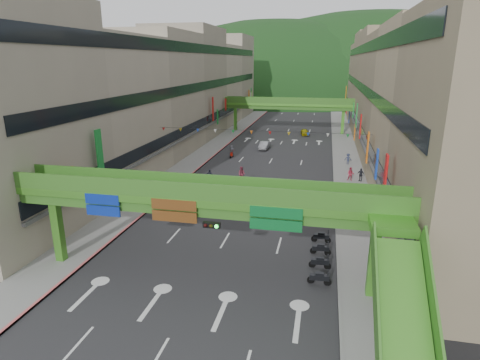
% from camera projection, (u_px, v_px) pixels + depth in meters
% --- Properties ---
extents(ground, '(320.00, 320.00, 0.00)m').
position_uv_depth(ground, '(172.00, 332.00, 22.04)').
color(ground, black).
rests_on(ground, ground).
extents(road_slab, '(18.00, 140.00, 0.02)m').
position_uv_depth(road_slab, '(279.00, 147.00, 68.89)').
color(road_slab, '#28282B').
rests_on(road_slab, ground).
extents(sidewalk_left, '(4.00, 140.00, 0.15)m').
position_uv_depth(sidewalk_left, '(217.00, 144.00, 71.06)').
color(sidewalk_left, gray).
rests_on(sidewalk_left, ground).
extents(sidewalk_right, '(4.00, 140.00, 0.15)m').
position_uv_depth(sidewalk_right, '(345.00, 150.00, 66.67)').
color(sidewalk_right, gray).
rests_on(sidewalk_right, ground).
extents(curb_left, '(0.20, 140.00, 0.18)m').
position_uv_depth(curb_left, '(227.00, 145.00, 70.68)').
color(curb_left, '#CC5959').
rests_on(curb_left, ground).
extents(curb_right, '(0.20, 140.00, 0.18)m').
position_uv_depth(curb_right, '(333.00, 149.00, 67.05)').
color(curb_right, gray).
rests_on(curb_right, ground).
extents(building_row_left, '(12.80, 95.00, 19.00)m').
position_uv_depth(building_row_left, '(172.00, 90.00, 69.95)').
color(building_row_left, '#9E937F').
rests_on(building_row_left, ground).
extents(building_row_right, '(12.80, 95.00, 19.00)m').
position_uv_depth(building_row_right, '(401.00, 93.00, 62.40)').
color(building_row_right, gray).
rests_on(building_row_right, ground).
extents(overpass_near, '(28.00, 12.27, 7.10)m').
position_uv_depth(overpass_near, '(213.00, 211.00, 25.40)').
color(overpass_near, '#4C9E2D').
rests_on(overpass_near, ground).
extents(overpass_far, '(28.00, 2.20, 7.10)m').
position_uv_depth(overpass_far, '(288.00, 106.00, 81.39)').
color(overpass_far, '#4C9E2D').
rests_on(overpass_far, ground).
extents(hill_left, '(168.00, 140.00, 112.00)m').
position_uv_depth(hill_left, '(274.00, 95.00, 174.95)').
color(hill_left, '#1C4419').
rests_on(hill_left, ground).
extents(hill_right, '(208.00, 176.00, 128.00)m').
position_uv_depth(hill_right, '(365.00, 93.00, 185.71)').
color(hill_right, '#1C4419').
rests_on(hill_right, ground).
extents(bunting_string, '(26.00, 0.36, 0.47)m').
position_uv_depth(bunting_string, '(261.00, 133.00, 48.44)').
color(bunting_string, black).
rests_on(bunting_string, ground).
extents(scooter_rider_near, '(0.68, 1.60, 2.19)m').
position_uv_depth(scooter_rider_near, '(197.00, 206.00, 38.32)').
color(scooter_rider_near, black).
rests_on(scooter_rider_near, ground).
extents(scooter_rider_mid, '(1.01, 1.59, 2.18)m').
position_uv_depth(scooter_rider_mid, '(242.00, 175.00, 48.09)').
color(scooter_rider_mid, black).
rests_on(scooter_rider_mid, ground).
extents(scooter_rider_left, '(1.04, 1.60, 2.12)m').
position_uv_depth(scooter_rider_left, '(210.00, 178.00, 47.26)').
color(scooter_rider_left, gray).
rests_on(scooter_rider_left, ground).
extents(scooter_rider_far, '(0.84, 1.60, 1.94)m').
position_uv_depth(scooter_rider_far, '(232.00, 151.00, 61.38)').
color(scooter_rider_far, maroon).
rests_on(scooter_rider_far, ground).
extents(parked_scooter_row, '(1.60, 7.15, 1.08)m').
position_uv_depth(parked_scooter_row, '(320.00, 255.00, 29.70)').
color(parked_scooter_row, black).
rests_on(parked_scooter_row, ground).
extents(car_silver, '(1.54, 4.00, 1.30)m').
position_uv_depth(car_silver, '(264.00, 145.00, 67.25)').
color(car_silver, '#919398').
rests_on(car_silver, ground).
extents(car_yellow, '(2.02, 3.81, 1.24)m').
position_uv_depth(car_yellow, '(305.00, 132.00, 79.77)').
color(car_yellow, gold).
rests_on(car_yellow, ground).
extents(pedestrian_red, '(0.93, 0.78, 1.70)m').
position_uv_depth(pedestrian_red, '(351.00, 175.00, 49.13)').
color(pedestrian_red, '#BB3249').
rests_on(pedestrian_red, ground).
extents(pedestrian_dark, '(1.03, 0.76, 1.62)m').
position_uv_depth(pedestrian_dark, '(361.00, 176.00, 49.01)').
color(pedestrian_dark, black).
rests_on(pedestrian_dark, ground).
extents(pedestrian_blue, '(0.73, 0.48, 1.53)m').
position_uv_depth(pedestrian_blue, '(348.00, 160.00, 57.09)').
color(pedestrian_blue, '#2B324F').
rests_on(pedestrian_blue, ground).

